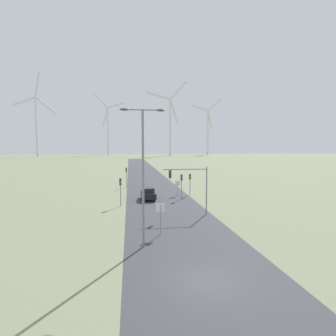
# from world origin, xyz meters

# --- Properties ---
(ground_plane) EXTENTS (600.00, 600.00, 0.00)m
(ground_plane) POSITION_xyz_m (0.00, 0.00, 0.00)
(ground_plane) COLOR #757A5B
(road_surface) EXTENTS (10.00, 240.00, 0.01)m
(road_surface) POSITION_xyz_m (0.00, 48.00, 0.00)
(road_surface) COLOR #38383D
(road_surface) RESTS_ON ground
(streetlamp) EXTENTS (3.46, 0.32, 10.74)m
(streetlamp) POSITION_xyz_m (-3.47, 5.81, 6.68)
(streetlamp) COLOR gray
(streetlamp) RESTS_ON ground
(stop_sign_near) EXTENTS (0.81, 0.07, 2.89)m
(stop_sign_near) POSITION_xyz_m (-1.81, 8.50, 2.02)
(stop_sign_near) COLOR gray
(stop_sign_near) RESTS_ON ground
(stop_sign_far) EXTENTS (0.81, 0.07, 2.45)m
(stop_sign_far) POSITION_xyz_m (3.21, 26.94, 1.71)
(stop_sign_far) COLOR gray
(stop_sign_far) RESTS_ON ground
(traffic_light_post_near_left) EXTENTS (0.28, 0.34, 3.73)m
(traffic_light_post_near_left) POSITION_xyz_m (-5.70, 20.50, 2.74)
(traffic_light_post_near_left) COLOR gray
(traffic_light_post_near_left) RESTS_ON ground
(traffic_light_post_near_right) EXTENTS (0.28, 0.34, 3.75)m
(traffic_light_post_near_right) POSITION_xyz_m (3.27, 24.14, 2.75)
(traffic_light_post_near_right) COLOR gray
(traffic_light_post_near_right) RESTS_ON ground
(traffic_light_post_mid_left) EXTENTS (0.28, 0.33, 3.91)m
(traffic_light_post_mid_left) POSITION_xyz_m (-5.10, 37.01, 2.87)
(traffic_light_post_mid_left) COLOR gray
(traffic_light_post_mid_left) RESTS_ON ground
(traffic_light_post_mid_right) EXTENTS (0.28, 0.34, 3.49)m
(traffic_light_post_mid_right) POSITION_xyz_m (5.30, 27.20, 2.56)
(traffic_light_post_mid_right) COLOR gray
(traffic_light_post_mid_right) RESTS_ON ground
(traffic_light_mast_overhead) EXTENTS (5.15, 0.34, 5.57)m
(traffic_light_mast_overhead) POSITION_xyz_m (2.51, 14.91, 4.04)
(traffic_light_mast_overhead) COLOR gray
(traffic_light_mast_overhead) RESTS_ON ground
(car_approaching) EXTENTS (2.10, 4.22, 1.83)m
(car_approaching) POSITION_xyz_m (-1.75, 24.47, 0.91)
(car_approaching) COLOR black
(car_approaching) RESTS_ON ground
(wind_turbine_far_left) EXTENTS (36.16, 3.73, 71.14)m
(wind_turbine_far_left) POSITION_xyz_m (-82.63, 226.26, 31.01)
(wind_turbine_far_left) COLOR silver
(wind_turbine_far_left) RESTS_ON ground
(wind_turbine_left) EXTENTS (31.20, 10.29, 62.39)m
(wind_turbine_left) POSITION_xyz_m (-25.55, 260.30, 29.35)
(wind_turbine_left) COLOR silver
(wind_turbine_left) RESTS_ON ground
(wind_turbine_center) EXTENTS (39.05, 2.60, 70.33)m
(wind_turbine_center) POSITION_xyz_m (33.95, 230.34, 32.57)
(wind_turbine_center) COLOR silver
(wind_turbine_center) RESTS_ON ground
(wind_turbine_right) EXTENTS (32.20, 3.41, 59.31)m
(wind_turbine_right) POSITION_xyz_m (77.47, 252.99, 28.25)
(wind_turbine_right) COLOR silver
(wind_turbine_right) RESTS_ON ground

